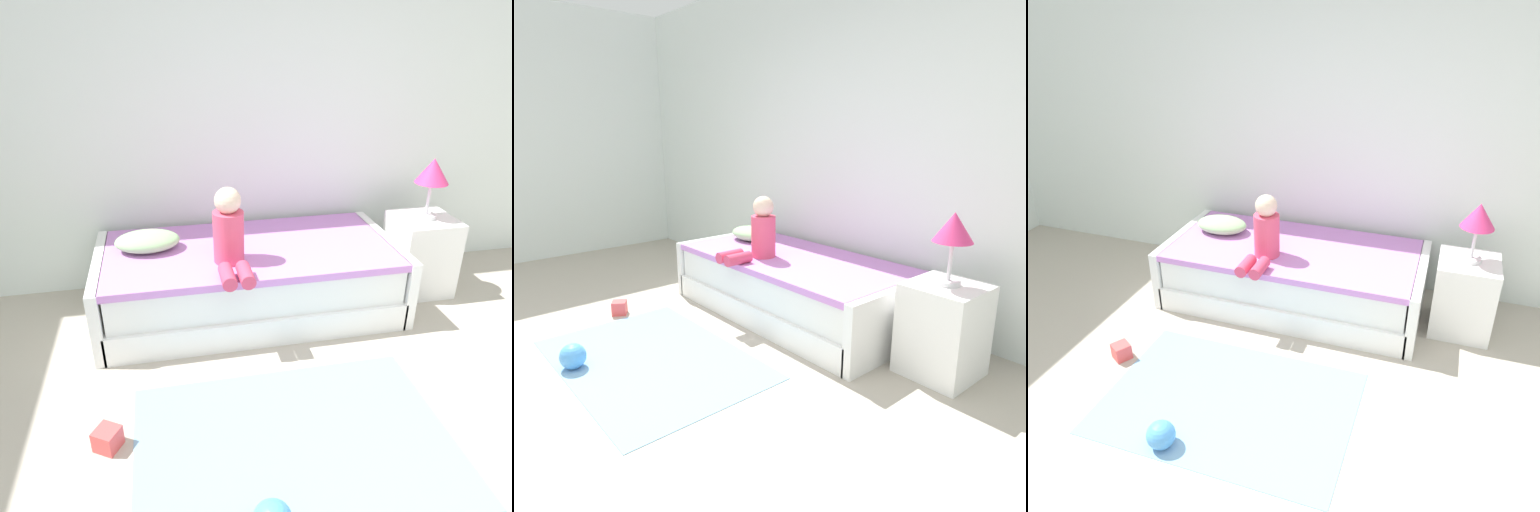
% 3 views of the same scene
% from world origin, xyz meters
% --- Properties ---
extents(ground_plane, '(9.20, 9.20, 0.00)m').
position_xyz_m(ground_plane, '(0.00, 0.00, 0.00)').
color(ground_plane, '#B2A899').
extents(wall_rear, '(7.20, 0.10, 2.90)m').
position_xyz_m(wall_rear, '(0.00, 2.60, 1.45)').
color(wall_rear, silver).
rests_on(wall_rear, ground).
extents(bed, '(2.11, 1.00, 0.50)m').
position_xyz_m(bed, '(-0.34, 2.00, 0.25)').
color(bed, white).
rests_on(bed, ground).
extents(nightstand, '(0.44, 0.44, 0.60)m').
position_xyz_m(nightstand, '(1.01, 2.03, 0.30)').
color(nightstand, white).
rests_on(nightstand, ground).
extents(table_lamp, '(0.24, 0.24, 0.45)m').
position_xyz_m(table_lamp, '(1.01, 2.03, 0.94)').
color(table_lamp, silver).
rests_on(table_lamp, nightstand).
extents(child_figure, '(0.20, 0.51, 0.50)m').
position_xyz_m(child_figure, '(-0.51, 1.77, 0.70)').
color(child_figure, '#E04C6B').
rests_on(child_figure, bed).
extents(pillow, '(0.44, 0.30, 0.13)m').
position_xyz_m(pillow, '(-1.03, 2.10, 0.56)').
color(pillow, '#99CC8C').
rests_on(pillow, bed).
extents(toy_ball, '(0.17, 0.17, 0.17)m').
position_xyz_m(toy_ball, '(-0.58, 0.26, 0.08)').
color(toy_ball, '#4C99E5').
rests_on(toy_ball, ground).
extents(area_rug, '(1.60, 1.10, 0.01)m').
position_xyz_m(area_rug, '(-0.36, 0.70, 0.00)').
color(area_rug, '#7AA8CC').
rests_on(area_rug, ground).
extents(toy_block, '(0.16, 0.16, 0.11)m').
position_xyz_m(toy_block, '(-1.28, 0.86, 0.06)').
color(toy_block, '#E54C4C').
rests_on(toy_block, ground).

